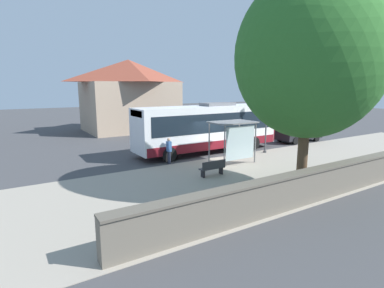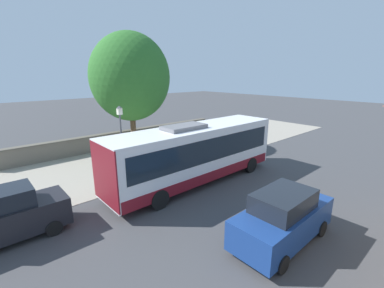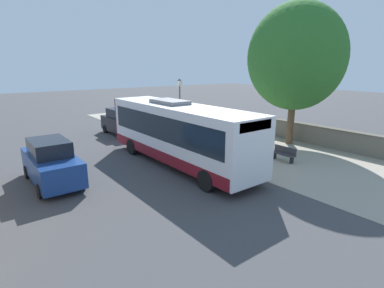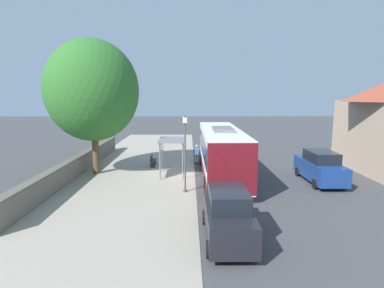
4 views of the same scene
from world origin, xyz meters
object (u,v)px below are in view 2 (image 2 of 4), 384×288
(street_lamp_near, at_px, (122,140))
(shade_tree, at_px, (130,77))
(pedestrian, at_px, (221,149))
(bench, at_px, (182,147))
(bus_shelter, at_px, (166,135))
(parked_car_far_lane, at_px, (283,218))
(parked_car_behind_bus, at_px, (5,217))
(bus, at_px, (195,152))

(street_lamp_near, xyz_separation_m, shade_tree, (-6.63, 4.39, 3.32))
(pedestrian, height_order, bench, pedestrian)
(bench, bearing_deg, shade_tree, -148.98)
(bus_shelter, bearing_deg, parked_car_far_lane, -10.67)
(street_lamp_near, xyz_separation_m, parked_car_far_lane, (8.96, 2.03, -1.73))
(pedestrian, distance_m, shade_tree, 9.60)
(parked_car_behind_bus, xyz_separation_m, parked_car_far_lane, (7.17, 7.96, 0.01))
(bus_shelter, relative_size, street_lamp_near, 0.59)
(bus_shelter, height_order, shade_tree, shade_tree)
(shade_tree, bearing_deg, bus_shelter, -4.73)
(bus, xyz_separation_m, bench, (-5.24, 3.36, -1.41))
(bench, height_order, shade_tree, shade_tree)
(bench, bearing_deg, street_lamp_near, -67.75)
(parked_car_far_lane, bearing_deg, pedestrian, 145.98)
(bus_shelter, distance_m, shade_tree, 6.74)
(pedestrian, xyz_separation_m, shade_tree, (-7.51, -3.09, 5.11))
(bus, bearing_deg, parked_car_behind_bus, -94.34)
(bus, height_order, pedestrian, bus)
(pedestrian, xyz_separation_m, bench, (-3.63, -0.76, -0.50))
(bus_shelter, bearing_deg, shade_tree, 175.27)
(street_lamp_near, bearing_deg, parked_car_behind_bus, -73.21)
(shade_tree, bearing_deg, bus, -6.43)
(street_lamp_near, distance_m, parked_car_far_lane, 9.35)
(bench, bearing_deg, parked_car_behind_bus, -70.27)
(bus_shelter, xyz_separation_m, parked_car_behind_bus, (2.93, -9.86, -1.18))
(bench, xyz_separation_m, parked_car_far_lane, (11.71, -4.69, 0.55))
(bus_shelter, bearing_deg, bus, -8.97)
(bench, bearing_deg, parked_car_far_lane, -21.84)
(bus, distance_m, street_lamp_near, 4.28)
(bench, relative_size, street_lamp_near, 0.32)
(bus, bearing_deg, street_lamp_near, -126.56)
(bench, bearing_deg, bus_shelter, -60.07)
(bus, bearing_deg, parked_car_far_lane, -11.62)
(bus_shelter, height_order, street_lamp_near, street_lamp_near)
(parked_car_behind_bus, distance_m, parked_car_far_lane, 10.71)
(bench, xyz_separation_m, shade_tree, (-3.88, -2.33, 5.61))
(shade_tree, bearing_deg, parked_car_behind_bus, -50.77)
(bus_shelter, height_order, parked_car_behind_bus, bus_shelter)
(parked_car_behind_bus, relative_size, parked_car_far_lane, 0.94)
(bus_shelter, xyz_separation_m, parked_car_far_lane, (10.10, -1.90, -1.17))
(bus_shelter, bearing_deg, parked_car_behind_bus, -73.44)
(bus_shelter, distance_m, street_lamp_near, 4.14)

